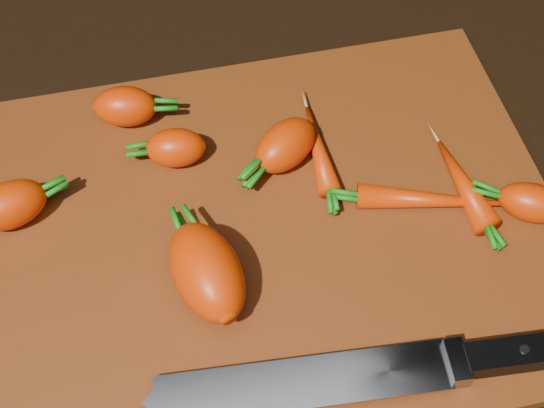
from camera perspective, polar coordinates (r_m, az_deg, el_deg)
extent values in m
cube|color=black|center=(0.68, 0.19, -2.37)|extent=(2.00, 2.00, 0.01)
cube|color=#59260A|center=(0.67, 0.19, -1.87)|extent=(0.50, 0.40, 0.01)
ellipsoid|color=red|center=(0.69, -19.12, -0.08)|extent=(0.07, 0.06, 0.04)
ellipsoid|color=red|center=(0.69, -7.25, 4.22)|extent=(0.06, 0.04, 0.04)
ellipsoid|color=red|center=(0.61, -4.93, -5.11)|extent=(0.07, 0.10, 0.05)
ellipsoid|color=red|center=(0.69, 1.02, 4.45)|extent=(0.08, 0.07, 0.04)
ellipsoid|color=red|center=(0.73, -11.00, 7.22)|extent=(0.07, 0.05, 0.04)
ellipsoid|color=red|center=(0.69, 18.99, 0.09)|extent=(0.07, 0.06, 0.03)
ellipsoid|color=red|center=(0.70, 3.48, 4.23)|extent=(0.03, 0.10, 0.02)
ellipsoid|color=red|center=(0.68, 11.97, 0.30)|extent=(0.13, 0.06, 0.02)
ellipsoid|color=red|center=(0.69, 14.16, 1.53)|extent=(0.03, 0.10, 0.03)
cube|color=gray|center=(0.59, -8.90, -14.57)|extent=(0.23, 0.06, 0.00)
cube|color=gray|center=(0.59, 3.01, -13.23)|extent=(0.02, 0.04, 0.02)
cube|color=black|center=(0.60, 9.85, -12.20)|extent=(0.13, 0.03, 0.02)
cylinder|color=#B2B2B7|center=(0.59, 8.12, -12.15)|extent=(0.01, 0.01, 0.00)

